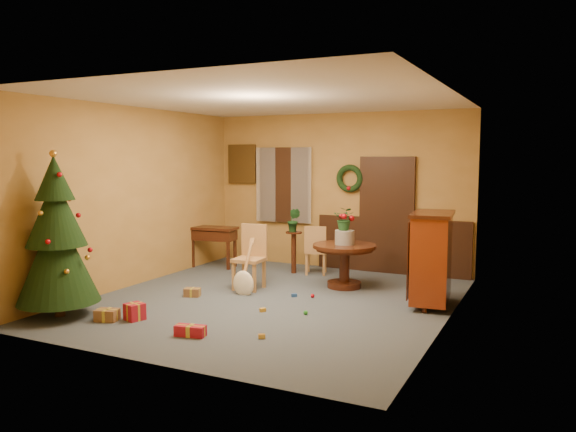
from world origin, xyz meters
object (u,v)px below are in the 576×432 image
Objects in this scene: dining_table at (344,257)px; christmas_tree at (57,238)px; writing_desk at (214,237)px; chair_near at (251,254)px; sideboard at (432,256)px.

christmas_tree is at bearing -131.56° from dining_table.
christmas_tree is (-2.82, -3.18, 0.55)m from dining_table.
writing_desk is (-2.82, 0.51, 0.09)m from dining_table.
chair_near is 0.77× the size of sideboard.
writing_desk is 0.69× the size of sideboard.
christmas_tree is 1.65× the size of sideboard.
chair_near is at bearing -152.34° from dining_table.
chair_near reaches higher than writing_desk.
sideboard is (4.30, 2.66, -0.33)m from christmas_tree.
chair_near is at bearing -176.38° from sideboard.
sideboard is (1.48, -0.52, 0.22)m from dining_table.
sideboard is (4.30, -1.03, 0.13)m from writing_desk.
christmas_tree is at bearing -121.03° from chair_near.
christmas_tree reaches higher than writing_desk.
dining_table is 2.87m from writing_desk.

